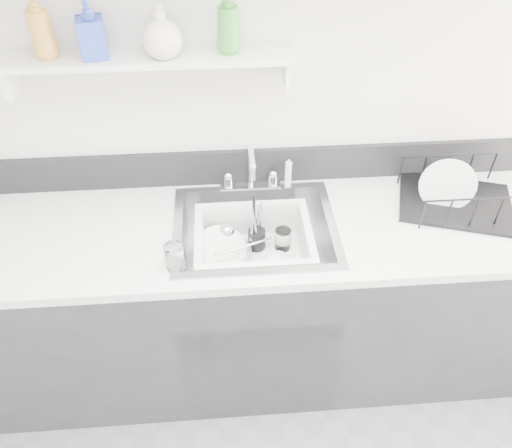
{
  "coord_description": "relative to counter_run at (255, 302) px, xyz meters",
  "views": [
    {
      "loc": [
        -0.11,
        -0.25,
        2.24
      ],
      "look_at": [
        0.0,
        1.14,
        0.98
      ],
      "focal_mm": 35.0,
      "sensor_mm": 36.0,
      "label": 1
    }
  ],
  "objects": [
    {
      "name": "utensil_cup",
      "position": [
        0.01,
        0.04,
        0.36
      ],
      "size": [
        0.07,
        0.07,
        0.24
      ],
      "rotation": [
        0.0,
        0.0,
        0.16
      ],
      "color": "black",
      "rests_on": "wash_tub"
    },
    {
      "name": "sink",
      "position": [
        0.0,
        0.0,
        0.37
      ],
      "size": [
        0.64,
        0.52,
        0.2
      ],
      "primitive_type": null,
      "color": "silver",
      "rests_on": "counter_run"
    },
    {
      "name": "faucet",
      "position": [
        0.0,
        0.25,
        0.52
      ],
      "size": [
        0.26,
        0.18,
        0.23
      ],
      "color": "silver",
      "rests_on": "counter_run"
    },
    {
      "name": "counter_run",
      "position": [
        0.0,
        0.0,
        0.0
      ],
      "size": [
        3.2,
        0.62,
        0.92
      ],
      "color": "#262629",
      "rests_on": "ground"
    },
    {
      "name": "wall_shelf",
      "position": [
        -0.35,
        0.23,
        1.05
      ],
      "size": [
        1.0,
        0.16,
        0.12
      ],
      "color": "silver",
      "rests_on": "room_shell"
    },
    {
      "name": "soap_bottle_a",
      "position": [
        -0.68,
        0.23,
        1.18
      ],
      "size": [
        0.1,
        0.1,
        0.21
      ],
      "primitive_type": "imported",
      "rotation": [
        0.0,
        0.0,
        0.25
      ],
      "color": "#C68735",
      "rests_on": "wall_shelf"
    },
    {
      "name": "soap_bottle_b",
      "position": [
        -0.52,
        0.22,
        1.17
      ],
      "size": [
        0.1,
        0.1,
        0.19
      ],
      "primitive_type": "imported",
      "rotation": [
        0.0,
        0.0,
        0.17
      ],
      "color": "#2D42B7",
      "rests_on": "wall_shelf"
    },
    {
      "name": "plate_stack",
      "position": [
        -0.13,
        -0.0,
        0.33
      ],
      "size": [
        0.25,
        0.24,
        0.1
      ],
      "rotation": [
        0.0,
        0.0,
        0.28
      ],
      "color": "white",
      "rests_on": "wash_tub"
    },
    {
      "name": "backsplash",
      "position": [
        0.0,
        0.3,
        0.54
      ],
      "size": [
        3.2,
        0.02,
        0.16
      ],
      "primitive_type": "cube",
      "color": "black",
      "rests_on": "counter_run"
    },
    {
      "name": "soap_bottle_c",
      "position": [
        -0.29,
        0.21,
        1.16
      ],
      "size": [
        0.17,
        0.17,
        0.17
      ],
      "primitive_type": "imported",
      "rotation": [
        0.0,
        0.0,
        -0.33
      ],
      "color": "silver",
      "rests_on": "wall_shelf"
    },
    {
      "name": "bowl_small",
      "position": [
        0.08,
        -0.07,
        0.32
      ],
      "size": [
        0.13,
        0.13,
        0.03
      ],
      "primitive_type": "imported",
      "rotation": [
        0.0,
        0.0,
        0.37
      ],
      "color": "white",
      "rests_on": "wash_tub"
    },
    {
      "name": "room_shell",
      "position": [
        0.0,
        -0.8,
        1.22
      ],
      "size": [
        3.5,
        3.0,
        2.6
      ],
      "color": "silver",
      "rests_on": "ground"
    },
    {
      "name": "tumbler_in_tub",
      "position": [
        0.12,
        0.03,
        0.35
      ],
      "size": [
        0.08,
        0.08,
        0.1
      ],
      "primitive_type": "cylinder",
      "rotation": [
        0.0,
        0.0,
        0.28
      ],
      "color": "white",
      "rests_on": "wash_tub"
    },
    {
      "name": "ladle",
      "position": [
        -0.07,
        0.01,
        0.35
      ],
      "size": [
        0.25,
        0.31,
        0.09
      ],
      "primitive_type": null,
      "rotation": [
        0.0,
        0.0,
        -1.02
      ],
      "color": "silver",
      "rests_on": "wash_tub"
    },
    {
      "name": "wash_tub",
      "position": [
        -0.01,
        -0.03,
        0.38
      ],
      "size": [
        0.46,
        0.38,
        0.18
      ],
      "primitive_type": null,
      "rotation": [
        0.0,
        0.0,
        0.01
      ],
      "color": "silver",
      "rests_on": "sink"
    },
    {
      "name": "soap_bottle_d",
      "position": [
        -0.07,
        0.23,
        1.18
      ],
      "size": [
        0.08,
        0.08,
        0.21
      ],
      "primitive_type": "imported",
      "rotation": [
        0.0,
        0.0,
        0.03
      ],
      "color": "#368D2D",
      "rests_on": "wall_shelf"
    },
    {
      "name": "side_sprayer",
      "position": [
        0.16,
        0.25,
        0.53
      ],
      "size": [
        0.03,
        0.03,
        0.14
      ],
      "primitive_type": "cylinder",
      "color": "silver",
      "rests_on": "counter_run"
    },
    {
      "name": "tumbler_counter",
      "position": [
        -0.3,
        -0.19,
        0.51
      ],
      "size": [
        0.07,
        0.07,
        0.1
      ],
      "primitive_type": "cylinder",
      "rotation": [
        0.0,
        0.0,
        -0.04
      ],
      "color": "white",
      "rests_on": "counter_run"
    },
    {
      "name": "dish_rack",
      "position": [
        0.83,
        0.08,
        0.54
      ],
      "size": [
        0.53,
        0.45,
        0.16
      ],
      "primitive_type": null,
      "rotation": [
        0.0,
        0.0,
        -0.31
      ],
      "color": "black",
      "rests_on": "counter_run"
    }
  ]
}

